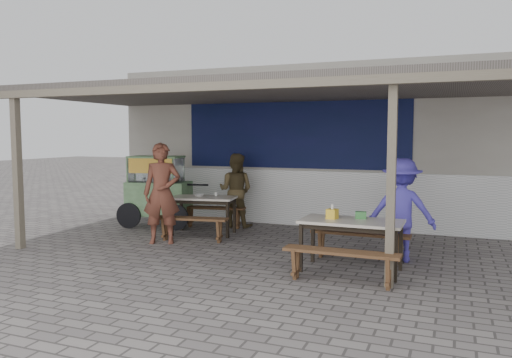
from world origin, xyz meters
The scene contains 17 objects.
ground centered at (0.00, 0.00, 0.00)m, with size 60.00×60.00×0.00m, color slate.
back_wall centered at (0.00, 3.58, 1.72)m, with size 9.00×1.28×3.50m.
warung_roof centered at (0.02, 0.90, 2.71)m, with size 9.00×4.21×2.81m.
table_left centered at (-1.52, 1.30, 0.67)m, with size 1.35×0.86×0.75m.
bench_left_street centered at (-1.39, 0.60, 0.33)m, with size 1.38×0.51×0.45m.
bench_left_wall centered at (-1.64, 1.99, 0.33)m, with size 1.38×0.51×0.45m.
table_right centered at (1.74, -0.33, 0.67)m, with size 1.44×0.76×0.75m.
bench_right_street centered at (1.74, -1.01, 0.34)m, with size 1.54×0.29×0.45m.
bench_right_wall centered at (1.75, 0.34, 0.34)m, with size 1.54×0.29×0.45m.
vendor_cart centered at (-2.83, 1.70, 0.83)m, with size 1.84×0.96×1.52m.
patron_street_side centered at (-1.83, 0.29, 0.92)m, with size 0.67×0.44×1.83m, color brown.
patron_wall_side centered at (-1.26, 2.28, 0.79)m, with size 0.77×0.60×1.58m, color brown.
patron_right_table centered at (2.34, 0.58, 0.80)m, with size 1.04×0.60×1.61m, color #483EB8.
tissue_box centered at (1.46, -0.32, 0.82)m, with size 0.14×0.14×0.14m, color yellow.
donation_box centered at (1.84, -0.17, 0.80)m, with size 0.16×0.10×0.10m, color #36793A.
condiment_jar centered at (-1.35, 1.54, 0.79)m, with size 0.07×0.07×0.08m, color silver.
condiment_bowl centered at (-1.62, 1.33, 0.77)m, with size 0.19×0.19×0.05m, color silver.
Camera 1 is at (3.10, -7.42, 1.96)m, focal length 35.00 mm.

